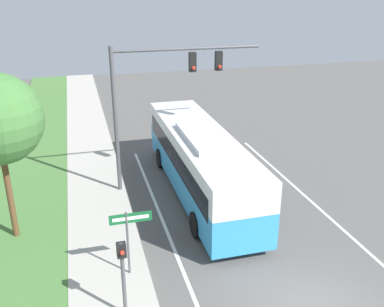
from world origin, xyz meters
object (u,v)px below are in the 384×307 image
Objects in this scene: signal_gantry at (158,88)px; pedestrian_signal at (123,268)px; bus at (200,159)px; street_sign at (129,231)px.

signal_gantry is 2.64× the size of pedestrian_signal.
bus reaches higher than street_sign.
pedestrian_signal is at bearing -102.89° from street_sign.
pedestrian_signal is 2.08m from street_sign.
signal_gantry is 9.80m from pedestrian_signal.
signal_gantry reaches higher than bus.
street_sign is at bearing -109.85° from signal_gantry.
signal_gantry is at bearing 71.71° from pedestrian_signal.
bus is 6.89m from street_sign.
street_sign is at bearing 77.11° from pedestrian_signal.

